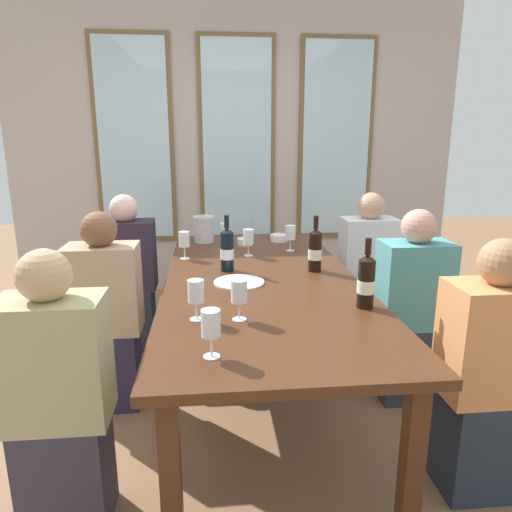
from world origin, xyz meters
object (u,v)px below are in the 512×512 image
object	(u,v)px
seated_person_4	(59,401)
wine_glass_6	(239,292)
wine_glass_4	(225,231)
seated_person_1	(411,312)
dining_table	(261,290)
metal_pitcher	(204,229)
seated_person_5	(488,378)
seated_person_0	(106,317)
white_plate_0	(239,282)
seated_person_3	(367,273)
wine_glass_0	(290,234)
tasting_bowl_1	(279,238)
wine_bottle_2	(315,250)
seated_person_2	(129,278)
tasting_bowl_0	(245,242)
wine_glass_5	(211,325)
wine_bottle_0	(366,281)
wine_glass_3	(196,293)
wine_glass_1	(184,241)
wine_glass_2	(248,237)
wine_bottle_1	(227,250)

from	to	relation	value
seated_person_4	wine_glass_6	bearing A→B (deg)	16.55
wine_glass_4	seated_person_1	xyz separation A→B (m)	(1.02, -0.78, -0.33)
dining_table	metal_pitcher	world-z (taller)	metal_pitcher
seated_person_1	seated_person_4	world-z (taller)	same
seated_person_5	seated_person_0	bearing A→B (deg)	153.86
white_plate_0	seated_person_3	size ratio (longest dim) A/B	0.24
wine_glass_0	tasting_bowl_1	bearing A→B (deg)	94.96
wine_bottle_2	seated_person_2	size ratio (longest dim) A/B	0.29
tasting_bowl_0	wine_glass_4	bearing A→B (deg)	-151.95
seated_person_3	seated_person_4	bearing A→B (deg)	-138.23
tasting_bowl_1	wine_glass_0	size ratio (longest dim) A/B	0.78
wine_glass_5	tasting_bowl_1	bearing A→B (deg)	74.45
wine_bottle_2	wine_glass_0	xyz separation A→B (m)	(-0.06, 0.49, -0.01)
seated_person_1	seated_person_5	xyz separation A→B (m)	(0.00, -0.74, 0.00)
wine_bottle_0	wine_bottle_2	world-z (taller)	wine_bottle_2
wine_glass_3	seated_person_5	world-z (taller)	seated_person_5
wine_glass_0	wine_glass_3	size ratio (longest dim) A/B	1.00
metal_pitcher	tasting_bowl_0	xyz separation A→B (m)	(0.29, -0.13, -0.07)
white_plate_0	seated_person_5	bearing A→B (deg)	-35.95
wine_glass_3	seated_person_1	xyz separation A→B (m)	(1.18, 0.52, -0.33)
wine_glass_1	seated_person_4	world-z (taller)	seated_person_4
wine_glass_6	wine_glass_2	bearing A→B (deg)	83.21
wine_glass_5	seated_person_2	bearing A→B (deg)	108.65
wine_bottle_0	wine_glass_6	world-z (taller)	wine_bottle_0
wine_glass_5	seated_person_2	xyz separation A→B (m)	(-0.57, 1.70, -0.34)
white_plate_0	wine_glass_4	world-z (taller)	wine_glass_4
wine_glass_5	seated_person_4	xyz separation A→B (m)	(-0.57, 0.13, -0.34)
seated_person_3	wine_glass_4	bearing A→B (deg)	179.59
tasting_bowl_1	seated_person_3	bearing A→B (deg)	-16.85
seated_person_4	wine_glass_1	bearing A→B (deg)	71.55
white_plate_0	wine_glass_3	size ratio (longest dim) A/B	1.52
dining_table	wine_glass_1	bearing A→B (deg)	133.61
wine_glass_1	seated_person_0	world-z (taller)	seated_person_0
wine_glass_2	wine_glass_0	bearing A→B (deg)	20.76
dining_table	wine_glass_0	bearing A→B (deg)	66.47
wine_glass_3	seated_person_4	bearing A→B (deg)	-156.48
wine_glass_1	wine_glass_3	size ratio (longest dim) A/B	1.00
tasting_bowl_0	seated_person_5	xyz separation A→B (m)	(0.88, -1.59, -0.24)
wine_glass_3	seated_person_1	bearing A→B (deg)	23.88
wine_glass_2	wine_glass_3	bearing A→B (deg)	-106.15
tasting_bowl_1	seated_person_4	distance (m)	2.03
wine_glass_4	metal_pitcher	bearing A→B (deg)	126.12
wine_bottle_2	wine_glass_4	xyz separation A→B (m)	(-0.49, 0.63, -0.00)
white_plate_0	seated_person_0	distance (m)	0.77
wine_glass_1	seated_person_4	bearing A→B (deg)	-108.45
tasting_bowl_0	wine_bottle_0	bearing A→B (deg)	-71.19
metal_pitcher	wine_glass_0	size ratio (longest dim) A/B	1.09
wine_bottle_1	wine_glass_6	bearing A→B (deg)	-88.37
dining_table	wine_glass_6	size ratio (longest dim) A/B	13.23
dining_table	tasting_bowl_1	size ratio (longest dim) A/B	17.02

